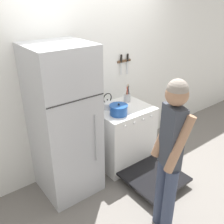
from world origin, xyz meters
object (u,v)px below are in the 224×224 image
utensil_jar (127,97)px  person (170,153)px  tea_kettle (108,104)px  dutch_oven_pot (119,110)px  stove_range (124,136)px  refrigerator (64,124)px

utensil_jar → person: 1.48m
tea_kettle → dutch_oven_pot: bearing=-93.1°
tea_kettle → person: (-0.26, -1.34, 0.02)m
dutch_oven_pot → person: size_ratio=0.17×
stove_range → person: (-0.43, -1.17, 0.53)m
utensil_jar → dutch_oven_pot: bearing=-144.5°
stove_range → dutch_oven_pot: size_ratio=4.75×
dutch_oven_pot → tea_kettle: 0.26m
dutch_oven_pot → person: bearing=-103.0°
utensil_jar → stove_range: bearing=-138.5°
dutch_oven_pot → stove_range: bearing=27.6°
dutch_oven_pot → person: 1.10m
refrigerator → tea_kettle: 0.76m
refrigerator → utensil_jar: 1.12m
refrigerator → utensil_jar: size_ratio=6.84×
stove_range → tea_kettle: 0.56m
person → stove_range: bearing=-0.6°
person → refrigerator: bearing=41.6°
dutch_oven_pot → refrigerator: bearing=171.0°
refrigerator → person: size_ratio=1.10×
person → tea_kettle: bearing=8.3°
stove_range → refrigerator: bearing=178.5°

